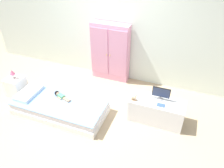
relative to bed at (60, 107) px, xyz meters
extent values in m
cube|color=tan|center=(0.41, 0.07, -0.14)|extent=(10.00, 10.00, 0.02)
cube|color=silver|center=(0.41, 1.64, 1.22)|extent=(6.40, 0.05, 2.70)
cube|color=white|center=(0.00, 0.00, -0.07)|extent=(1.76, 0.80, 0.13)
cube|color=silver|center=(0.00, 0.00, 0.06)|extent=(1.72, 0.76, 0.12)
cube|color=#7AA8DB|center=(0.00, 0.00, 0.13)|extent=(1.75, 0.79, 0.02)
cube|color=silver|center=(-0.68, 0.00, 0.17)|extent=(0.32, 0.57, 0.06)
cube|color=#4CA375|center=(-0.03, 0.13, 0.17)|extent=(0.15, 0.11, 0.06)
cube|color=tan|center=(0.12, 0.10, 0.15)|extent=(0.16, 0.08, 0.04)
cube|color=tan|center=(0.11, 0.07, 0.15)|extent=(0.16, 0.08, 0.04)
cube|color=tan|center=(-0.01, 0.18, 0.15)|extent=(0.10, 0.05, 0.03)
cube|color=tan|center=(-0.04, 0.08, 0.15)|extent=(0.10, 0.05, 0.03)
sphere|color=tan|center=(-0.13, 0.16, 0.18)|extent=(0.09, 0.09, 0.09)
sphere|color=black|center=(-0.14, 0.16, 0.18)|extent=(0.10, 0.10, 0.10)
cube|color=white|center=(-1.15, 0.17, 0.08)|extent=(0.34, 0.34, 0.42)
cylinder|color=#B7B2AD|center=(-1.15, 0.17, 0.29)|extent=(0.08, 0.08, 0.01)
cylinder|color=#B7B2AD|center=(-1.15, 0.17, 0.34)|extent=(0.02, 0.02, 0.08)
cone|color=#E0668E|center=(-1.15, 0.17, 0.44)|extent=(0.11, 0.11, 0.10)
cube|color=#E599BC|center=(0.46, 1.49, 0.54)|extent=(0.86, 0.21, 1.33)
cube|color=#C986A6|center=(0.25, 1.38, 0.57)|extent=(0.40, 0.02, 1.09)
cube|color=#C986A6|center=(0.67, 1.38, 0.57)|extent=(0.40, 0.02, 1.09)
sphere|color=gold|center=(0.42, 1.36, 0.54)|extent=(0.02, 0.02, 0.02)
sphere|color=gold|center=(0.50, 1.36, 0.54)|extent=(0.02, 0.02, 0.02)
cube|color=silver|center=(1.76, 0.45, 0.09)|extent=(0.97, 0.41, 0.45)
cylinder|color=#99999E|center=(1.79, 0.52, 0.32)|extent=(0.10, 0.10, 0.01)
cylinder|color=#99999E|center=(1.79, 0.52, 0.35)|extent=(0.02, 0.02, 0.05)
cube|color=black|center=(1.79, 0.52, 0.47)|extent=(0.31, 0.02, 0.19)
cube|color=#28334C|center=(1.79, 0.50, 0.47)|extent=(0.29, 0.01, 0.17)
cube|color=#8E6642|center=(1.36, 0.34, 0.32)|extent=(0.11, 0.01, 0.01)
cube|color=#8E6642|center=(1.36, 0.31, 0.32)|extent=(0.11, 0.01, 0.01)
cube|color=#D1B289|center=(1.36, 0.33, 0.38)|extent=(0.07, 0.03, 0.04)
cylinder|color=#D1B289|center=(1.38, 0.34, 0.34)|extent=(0.01, 0.01, 0.03)
cylinder|color=#D1B289|center=(1.38, 0.32, 0.34)|extent=(0.01, 0.01, 0.03)
cylinder|color=#D1B289|center=(1.33, 0.34, 0.34)|extent=(0.01, 0.01, 0.03)
cylinder|color=#D1B289|center=(1.33, 0.32, 0.34)|extent=(0.01, 0.01, 0.03)
cylinder|color=#D1B289|center=(1.39, 0.33, 0.41)|extent=(0.02, 0.02, 0.02)
sphere|color=#D1B289|center=(1.39, 0.33, 0.43)|extent=(0.04, 0.04, 0.04)
cube|color=blue|center=(1.83, 0.35, 0.32)|extent=(0.14, 0.09, 0.01)
camera|label=1|loc=(2.07, -2.62, 2.80)|focal=35.32mm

